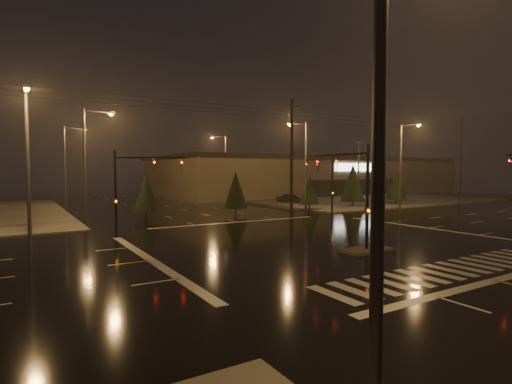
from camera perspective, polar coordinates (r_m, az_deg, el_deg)
ground at (r=26.32m, az=9.10°, el=-6.88°), size 140.00×140.00×0.00m
sidewalk_ne at (r=68.45m, az=11.98°, el=-0.78°), size 36.00×36.00×0.12m
median_island at (r=23.46m, az=15.51°, el=-7.98°), size 3.00×1.60×0.15m
crosswalk at (r=20.46m, az=25.92°, el=-10.00°), size 15.00×2.60×0.01m
stop_bar_near at (r=19.48m, az=30.96°, el=-10.77°), size 16.00×0.50×0.01m
stop_bar_far at (r=35.33m, az=-2.56°, el=-4.31°), size 16.00×0.50×0.01m
parking_lot at (r=70.60m, az=16.05°, el=-0.74°), size 50.00×24.00×0.08m
retail_building at (r=83.70m, az=7.00°, el=2.53°), size 60.20×28.30×7.20m
signal_mast_median at (r=23.69m, az=14.00°, el=1.10°), size 0.25×4.59×6.00m
signal_mast_ne at (r=39.82m, az=10.12°, el=1.93°), size 4.84×1.86×6.00m
signal_mast_nw at (r=30.76m, az=-17.49°, el=1.54°), size 4.84×1.86×6.00m
streetlight_0 at (r=7.48m, az=18.89°, el=12.88°), size 2.77×0.32×10.00m
streetlight_1 at (r=38.18m, az=-22.84°, el=4.72°), size 2.77×0.32×10.00m
streetlight_2 at (r=54.05m, az=-25.34°, el=4.09°), size 2.77×0.32×10.00m
streetlight_3 at (r=45.42m, az=6.84°, el=4.62°), size 2.77×0.32×10.00m
streetlight_4 at (r=62.39m, az=-4.60°, el=4.19°), size 2.77×0.32×10.00m
streetlight_5 at (r=30.96m, az=-29.84°, el=5.02°), size 0.32×2.77×10.00m
streetlight_6 at (r=49.65m, az=20.25°, el=4.32°), size 0.32×2.77×10.00m
utility_pole_1 at (r=41.92m, az=5.10°, el=5.22°), size 2.20×0.32×12.00m
utility_pole_2 at (r=64.39m, az=27.19°, el=4.12°), size 2.20×0.32×12.00m
conifer_0 at (r=46.35m, az=7.64°, el=0.41°), size 2.22×2.22×4.16m
conifer_1 at (r=51.68m, az=13.66°, el=1.33°), size 3.04×3.04×5.45m
conifer_2 at (r=56.85m, az=19.44°, el=1.19°), size 2.79×2.79×5.06m
conifer_3 at (r=38.37m, az=-15.45°, el=-0.10°), size 2.30×2.30×4.29m
conifer_4 at (r=41.23m, az=-2.90°, el=0.36°), size 2.44×2.44×4.51m
car_parked at (r=55.91m, az=5.02°, el=-0.92°), size 3.24×4.37×1.38m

